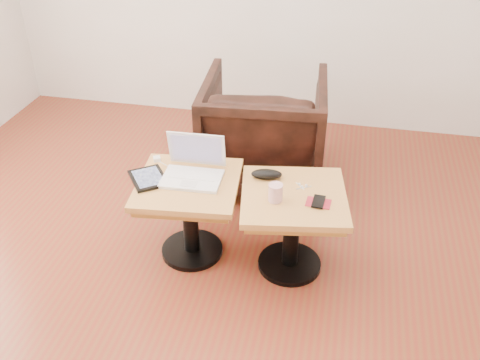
% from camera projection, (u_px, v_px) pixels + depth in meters
% --- Properties ---
extents(room_shell, '(4.52, 4.52, 2.71)m').
position_uv_depth(room_shell, '(193.00, 60.00, 2.16)').
color(room_shell, maroon).
rests_on(room_shell, ground).
extents(side_table_left, '(0.61, 0.61, 0.51)m').
position_uv_depth(side_table_left, '(189.00, 200.00, 3.01)').
color(side_table_left, black).
rests_on(side_table_left, ground).
extents(side_table_right, '(0.64, 0.64, 0.51)m').
position_uv_depth(side_table_right, '(293.00, 213.00, 2.91)').
color(side_table_right, black).
rests_on(side_table_right, ground).
extents(laptop, '(0.33, 0.28, 0.23)m').
position_uv_depth(laptop, '(193.00, 169.00, 2.96)').
color(laptop, white).
rests_on(laptop, side_table_left).
extents(tablet, '(0.28, 0.29, 0.02)m').
position_uv_depth(tablet, '(148.00, 178.00, 2.96)').
color(tablet, black).
rests_on(tablet, side_table_left).
extents(charging_adapter, '(0.05, 0.05, 0.02)m').
position_uv_depth(charging_adapter, '(157.00, 159.00, 3.12)').
color(charging_adapter, white).
rests_on(charging_adapter, side_table_left).
extents(glasses_case, '(0.18, 0.10, 0.05)m').
position_uv_depth(glasses_case, '(267.00, 174.00, 2.95)').
color(glasses_case, black).
rests_on(glasses_case, side_table_right).
extents(striped_cup, '(0.09, 0.09, 0.10)m').
position_uv_depth(striped_cup, '(275.00, 193.00, 2.77)').
color(striped_cup, '#BD576B').
rests_on(striped_cup, side_table_right).
extents(earbuds_tangle, '(0.08, 0.05, 0.02)m').
position_uv_depth(earbuds_tangle, '(302.00, 186.00, 2.89)').
color(earbuds_tangle, white).
rests_on(earbuds_tangle, side_table_right).
extents(phone_on_sleeve, '(0.13, 0.12, 0.02)m').
position_uv_depth(phone_on_sleeve, '(318.00, 202.00, 2.77)').
color(phone_on_sleeve, maroon).
rests_on(phone_on_sleeve, side_table_right).
extents(armchair, '(0.88, 0.91, 0.77)m').
position_uv_depth(armchair, '(264.00, 130.00, 3.72)').
color(armchair, black).
rests_on(armchair, ground).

